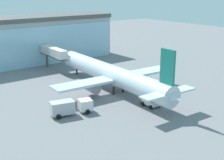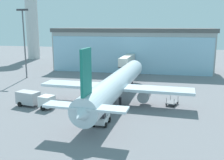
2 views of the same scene
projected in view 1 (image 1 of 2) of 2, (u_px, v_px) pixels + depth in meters
ground at (113, 97)px, 63.11m from camera, size 240.00×240.00×0.00m
terminal_building at (30, 39)px, 92.00m from camera, size 50.18×14.62×13.37m
jet_bridge at (53, 53)px, 82.60m from camera, size 2.70×12.56×6.10m
airplane at (112, 75)px, 66.08m from camera, size 28.29×40.21×11.60m
catering_truck at (70, 107)px, 53.97m from camera, size 7.60×3.77×2.65m
baggage_cart at (146, 80)px, 73.15m from camera, size 2.41×3.16×1.50m
pushback_tug at (151, 102)px, 57.80m from camera, size 2.22×3.24×2.30m
safety_cone_nose at (139, 102)px, 59.62m from camera, size 0.36×0.36×0.55m
safety_cone_wingtip at (67, 106)px, 57.51m from camera, size 0.36×0.36×0.55m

